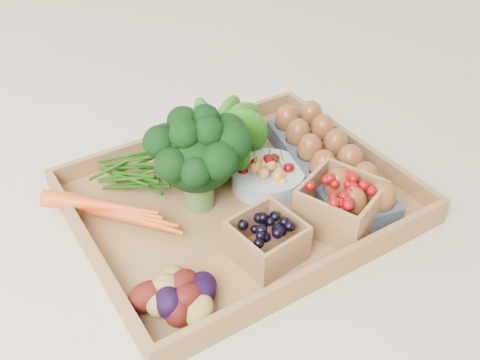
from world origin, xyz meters
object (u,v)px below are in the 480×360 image
cherry_bowl (268,177)px  egg_carton (328,169)px  broccoli (198,174)px  tray (240,203)px

cherry_bowl → egg_carton: size_ratio=0.41×
broccoli → cherry_bowl: bearing=-8.1°
tray → egg_carton: bearing=-9.9°
tray → egg_carton: egg_carton is taller
tray → cherry_bowl: (0.07, 0.01, 0.03)m
tray → cherry_bowl: bearing=8.2°
broccoli → egg_carton: broccoli is taller
cherry_bowl → egg_carton: bearing=-20.5°
broccoli → egg_carton: (0.24, -0.06, -0.05)m
tray → broccoli: (-0.07, 0.03, 0.07)m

